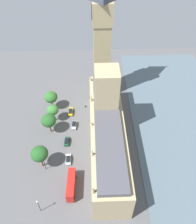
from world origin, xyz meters
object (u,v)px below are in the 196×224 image
(plane_tree_leading, at_px, (53,110))
(plane_tree_near_tower, at_px, (49,121))
(plane_tree_under_trees, at_px, (51,97))
(plane_tree_opposite_hall, at_px, (40,154))
(car_silver_midblock, at_px, (74,125))
(street_lamp_slot_10, at_px, (38,204))
(pedestrian_kerbside, at_px, (85,106))
(parliament_building, at_px, (107,130))
(car_dark_green_trailing, at_px, (67,141))
(street_lamp_slot_11, at_px, (44,162))
(car_yellow_cab_by_river_gate, at_px, (71,112))
(double_decker_bus_far_end, at_px, (71,185))
(clock_tower, at_px, (102,33))
(car_white_corner, at_px, (68,159))

(plane_tree_leading, xyz_separation_m, plane_tree_near_tower, (0.93, 6.24, 0.47))
(plane_tree_under_trees, distance_m, plane_tree_opposite_hall, 29.91)
(car_silver_midblock, distance_m, street_lamp_slot_10, 36.71)
(pedestrian_kerbside, xyz_separation_m, plane_tree_under_trees, (14.69, 0.10, 6.03))
(parliament_building, relative_size, car_silver_midblock, 12.35)
(car_dark_green_trailing, distance_m, street_lamp_slot_11, 14.04)
(plane_tree_under_trees, height_order, plane_tree_near_tower, plane_tree_near_tower)
(pedestrian_kerbside, relative_size, plane_tree_under_trees, 0.16)
(car_dark_green_trailing, bearing_deg, car_yellow_cab_by_river_gate, 90.24)
(pedestrian_kerbside, xyz_separation_m, street_lamp_slot_11, (14.24, 31.40, 3.93))
(double_decker_bus_far_end, xyz_separation_m, plane_tree_opposite_hall, (10.93, -9.29, 4.94))
(plane_tree_near_tower, bearing_deg, car_dark_green_trailing, 138.84)
(clock_tower, xyz_separation_m, car_white_corner, (14.05, 38.49, -30.07))
(double_decker_bus_far_end, xyz_separation_m, plane_tree_under_trees, (10.13, -39.18, 4.07))
(double_decker_bus_far_end, xyz_separation_m, pedestrian_kerbside, (-4.56, -39.28, -1.96))
(clock_tower, relative_size, plane_tree_opposite_hall, 5.86)
(double_decker_bus_far_end, bearing_deg, plane_tree_near_tower, -67.18)
(parliament_building, height_order, street_lamp_slot_11, parliament_building)
(car_white_corner, bearing_deg, double_decker_bus_far_end, -82.92)
(parliament_building, relative_size, clock_tower, 0.92)
(car_silver_midblock, distance_m, plane_tree_leading, 10.86)
(clock_tower, distance_m, pedestrian_kerbside, 32.91)
(parliament_building, relative_size, car_white_corner, 12.00)
(double_decker_bus_far_end, bearing_deg, car_dark_green_trailing, -79.93)
(parliament_building, bearing_deg, pedestrian_kerbside, -68.10)
(clock_tower, bearing_deg, plane_tree_under_trees, 24.63)
(parliament_building, height_order, plane_tree_near_tower, parliament_building)
(clock_tower, height_order, street_lamp_slot_11, clock_tower)
(clock_tower, bearing_deg, plane_tree_leading, 40.14)
(clock_tower, bearing_deg, double_decker_bus_far_end, 75.94)
(parliament_building, relative_size, plane_tree_near_tower, 5.92)
(car_yellow_cab_by_river_gate, relative_size, plane_tree_opposite_hall, 0.47)
(plane_tree_opposite_hall, distance_m, street_lamp_slot_10, 16.90)
(plane_tree_leading, bearing_deg, double_decker_bus_far_end, 105.26)
(car_silver_midblock, bearing_deg, car_white_corner, 89.51)
(car_yellow_cab_by_river_gate, distance_m, plane_tree_under_trees, 10.66)
(car_yellow_cab_by_river_gate, bearing_deg, double_decker_bus_far_end, -86.30)
(car_yellow_cab_by_river_gate, height_order, street_lamp_slot_11, street_lamp_slot_11)
(car_dark_green_trailing, xyz_separation_m, street_lamp_slot_11, (6.99, 11.59, 3.71))
(plane_tree_near_tower, relative_size, street_lamp_slot_10, 1.33)
(car_silver_midblock, bearing_deg, street_lamp_slot_10, 79.79)
(car_yellow_cab_by_river_gate, distance_m, plane_tree_opposite_hall, 28.79)
(parliament_building, xyz_separation_m, car_silver_midblock, (13.03, -9.58, -7.87))
(parliament_building, distance_m, plane_tree_under_trees, 31.21)
(clock_tower, bearing_deg, car_dark_green_trailing, 63.33)
(street_lamp_slot_10, bearing_deg, car_silver_midblock, -105.16)
(car_yellow_cab_by_river_gate, xyz_separation_m, car_silver_midblock, (-1.82, 7.89, -0.00))
(car_yellow_cab_by_river_gate, height_order, plane_tree_opposite_hall, plane_tree_opposite_hall)
(car_silver_midblock, bearing_deg, car_yellow_cab_by_river_gate, -72.08)
(car_silver_midblock, xyz_separation_m, double_decker_bus_far_end, (-0.05, 27.90, 1.75))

